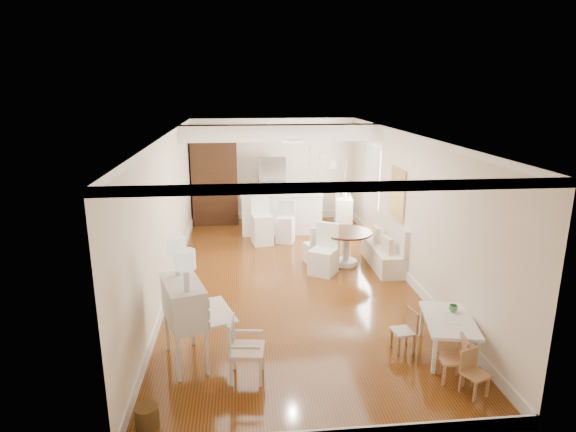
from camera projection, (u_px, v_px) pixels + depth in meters
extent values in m
plane|color=brown|center=(290.00, 279.00, 9.36)|extent=(9.00, 9.00, 0.00)
cube|color=white|center=(290.00, 134.00, 8.63)|extent=(4.50, 9.00, 0.04)
cube|color=#EFE0CA|center=(273.00, 170.00, 13.32)|extent=(4.50, 0.04, 2.80)
cube|color=#EFE0CA|center=(338.00, 323.00, 4.68)|extent=(4.50, 0.04, 2.80)
cube|color=#EFE0CA|center=(168.00, 213.00, 8.78)|extent=(0.04, 9.00, 2.80)
cube|color=#EFE0CA|center=(407.00, 207.00, 9.21)|extent=(0.04, 9.00, 2.80)
cube|color=white|center=(280.00, 133.00, 10.79)|extent=(4.50, 0.45, 0.36)
cube|color=tan|center=(397.00, 193.00, 9.65)|extent=(0.04, 0.84, 1.04)
cube|color=white|center=(373.00, 176.00, 11.48)|extent=(0.04, 1.10, 1.40)
cylinder|color=#381E11|center=(229.00, 154.00, 13.07)|extent=(0.30, 0.03, 0.30)
cylinder|color=white|center=(293.00, 140.00, 8.17)|extent=(0.36, 0.36, 0.08)
cube|color=silver|center=(185.00, 323.00, 6.41)|extent=(1.15, 1.16, 1.17)
cube|color=silver|center=(247.00, 349.00, 6.10)|extent=(0.52, 0.52, 0.82)
cylinder|color=#523819|center=(147.00, 417.00, 5.27)|extent=(0.28, 0.28, 0.26)
cube|color=white|center=(448.00, 337.00, 6.67)|extent=(0.86, 1.19, 0.54)
cube|color=tan|center=(452.00, 358.00, 6.06)|extent=(0.34, 0.34, 0.62)
cube|color=#A4764A|center=(403.00, 330.00, 6.76)|extent=(0.34, 0.34, 0.62)
cube|color=#A3764A|center=(475.00, 374.00, 5.79)|extent=(0.36, 0.36, 0.57)
cube|color=silver|center=(384.00, 244.00, 9.91)|extent=(0.52, 1.60, 0.98)
cylinder|color=#422215|center=(346.00, 248.00, 10.04)|extent=(1.13, 1.13, 0.73)
cube|color=white|center=(324.00, 250.00, 9.52)|extent=(0.67, 0.68, 1.01)
cube|color=white|center=(315.00, 244.00, 10.15)|extent=(0.50, 0.51, 0.83)
cube|color=white|center=(281.00, 213.00, 12.22)|extent=(2.05, 0.65, 1.03)
cube|color=white|center=(262.00, 221.00, 11.30)|extent=(0.53, 0.53, 1.13)
cube|color=white|center=(285.00, 222.00, 11.47)|extent=(0.50, 0.50, 1.00)
cube|color=#381E11|center=(215.00, 182.00, 12.93)|extent=(1.20, 0.60, 2.30)
imported|color=silver|center=(285.00, 190.00, 13.15)|extent=(0.75, 0.65, 1.80)
cube|color=white|center=(343.00, 213.00, 12.47)|extent=(0.55, 0.99, 0.90)
imported|color=#4F8853|center=(453.00, 308.00, 6.81)|extent=(0.14, 0.14, 0.10)
imported|color=white|center=(344.00, 193.00, 12.32)|extent=(0.20, 0.20, 0.16)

